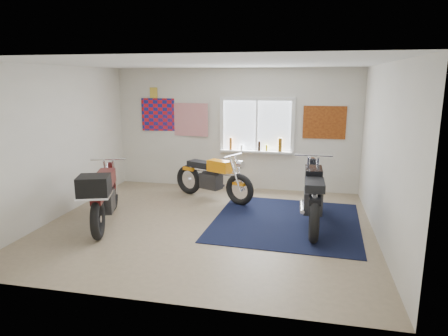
% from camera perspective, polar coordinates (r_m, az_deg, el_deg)
% --- Properties ---
extents(ground, '(5.50, 5.50, 0.00)m').
position_cam_1_polar(ground, '(6.96, -2.30, -8.10)').
color(ground, '#9E896B').
rests_on(ground, ground).
extents(room_shell, '(5.50, 5.50, 5.50)m').
position_cam_1_polar(room_shell, '(6.56, -2.42, 5.43)').
color(room_shell, white).
rests_on(room_shell, ground).
extents(navy_rug, '(2.62, 2.71, 0.01)m').
position_cam_1_polar(navy_rug, '(7.17, 8.85, -7.54)').
color(navy_rug, black).
rests_on(navy_rug, ground).
extents(window_assembly, '(1.66, 0.17, 1.26)m').
position_cam_1_polar(window_assembly, '(8.91, 4.69, 5.54)').
color(window_assembly, white).
rests_on(window_assembly, room_shell).
extents(oil_bottles, '(1.18, 0.09, 0.30)m').
position_cam_1_polar(oil_bottles, '(8.88, 5.19, 3.28)').
color(oil_bottles, '#904E15').
rests_on(oil_bottles, window_assembly).
extents(flag_display, '(1.60, 0.10, 1.17)m').
position_cam_1_polar(flag_display, '(9.47, -10.02, 10.54)').
color(flag_display, red).
rests_on(flag_display, room_shell).
extents(triumph_poster, '(0.90, 0.03, 0.70)m').
position_cam_1_polar(triumph_poster, '(8.84, 14.15, 6.32)').
color(triumph_poster, '#A54C14').
rests_on(triumph_poster, room_shell).
extents(yellow_triumph, '(1.86, 0.94, 1.00)m').
position_cam_1_polar(yellow_triumph, '(8.29, -1.63, -1.51)').
color(yellow_triumph, black).
rests_on(yellow_triumph, ground).
extents(black_chrome_bike, '(0.68, 2.22, 1.14)m').
position_cam_1_polar(black_chrome_bike, '(6.96, 12.57, -4.05)').
color(black_chrome_bike, black).
rests_on(black_chrome_bike, navy_rug).
extents(maroon_tourer, '(1.01, 2.05, 1.06)m').
position_cam_1_polar(maroon_tourer, '(7.00, -16.90, -3.79)').
color(maroon_tourer, black).
rests_on(maroon_tourer, ground).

